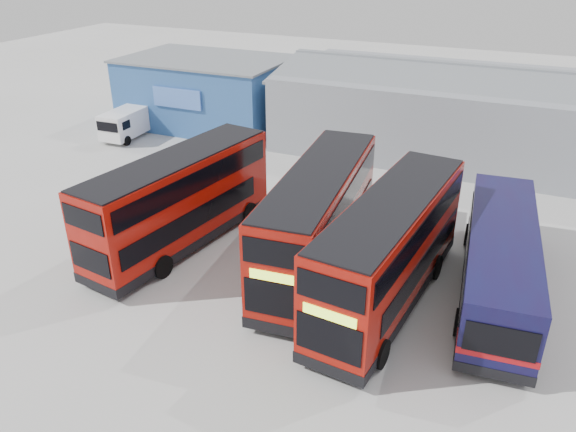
{
  "coord_description": "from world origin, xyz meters",
  "views": [
    {
      "loc": [
        9.26,
        -19.02,
        13.43
      ],
      "look_at": [
        0.12,
        1.61,
        2.1
      ],
      "focal_mm": 35.0,
      "sensor_mm": 36.0,
      "label": 1
    }
  ],
  "objects_px": {
    "maintenance_shed": "(509,117)",
    "panel_van": "(128,122)",
    "office_block": "(207,91)",
    "single_decker_blue": "(499,263)",
    "double_decker_left": "(180,202)",
    "double_decker_centre": "(318,221)",
    "double_decker_right": "(389,253)"
  },
  "relations": [
    {
      "from": "office_block",
      "to": "single_decker_blue",
      "type": "height_order",
      "value": "office_block"
    },
    {
      "from": "office_block",
      "to": "maintenance_shed",
      "type": "bearing_deg",
      "value": 5.21
    },
    {
      "from": "office_block",
      "to": "panel_van",
      "type": "bearing_deg",
      "value": -124.19
    },
    {
      "from": "office_block",
      "to": "double_decker_right",
      "type": "xyz_separation_m",
      "value": [
        19.21,
        -18.04,
        -0.29
      ]
    },
    {
      "from": "double_decker_left",
      "to": "double_decker_centre",
      "type": "xyz_separation_m",
      "value": [
        6.68,
        0.65,
        0.08
      ]
    },
    {
      "from": "office_block",
      "to": "single_decker_blue",
      "type": "xyz_separation_m",
      "value": [
        23.21,
        -15.75,
        -1.05
      ]
    },
    {
      "from": "double_decker_left",
      "to": "single_decker_blue",
      "type": "bearing_deg",
      "value": -164.82
    },
    {
      "from": "office_block",
      "to": "double_decker_right",
      "type": "bearing_deg",
      "value": -43.21
    },
    {
      "from": "office_block",
      "to": "panel_van",
      "type": "distance_m",
      "value": 6.59
    },
    {
      "from": "maintenance_shed",
      "to": "double_decker_left",
      "type": "distance_m",
      "value": 23.33
    },
    {
      "from": "single_decker_blue",
      "to": "double_decker_left",
      "type": "bearing_deg",
      "value": 1.36
    },
    {
      "from": "single_decker_blue",
      "to": "panel_van",
      "type": "xyz_separation_m",
      "value": [
        -26.82,
        10.43,
        -0.36
      ]
    },
    {
      "from": "double_decker_right",
      "to": "single_decker_blue",
      "type": "xyz_separation_m",
      "value": [
        4.0,
        2.29,
        -0.76
      ]
    },
    {
      "from": "maintenance_shed",
      "to": "single_decker_blue",
      "type": "bearing_deg",
      "value": -86.11
    },
    {
      "from": "maintenance_shed",
      "to": "panel_van",
      "type": "distance_m",
      "value": 26.69
    },
    {
      "from": "double_decker_right",
      "to": "panel_van",
      "type": "height_order",
      "value": "double_decker_right"
    },
    {
      "from": "double_decker_left",
      "to": "panel_van",
      "type": "distance_m",
      "value": 17.51
    },
    {
      "from": "maintenance_shed",
      "to": "double_decker_right",
      "type": "relative_size",
      "value": 2.75
    },
    {
      "from": "double_decker_left",
      "to": "double_decker_centre",
      "type": "height_order",
      "value": "double_decker_centre"
    },
    {
      "from": "office_block",
      "to": "panel_van",
      "type": "height_order",
      "value": "office_block"
    },
    {
      "from": "double_decker_right",
      "to": "office_block",
      "type": "bearing_deg",
      "value": 142.57
    },
    {
      "from": "single_decker_blue",
      "to": "panel_van",
      "type": "height_order",
      "value": "single_decker_blue"
    },
    {
      "from": "office_block",
      "to": "double_decker_left",
      "type": "distance_m",
      "value": 19.59
    },
    {
      "from": "double_decker_centre",
      "to": "double_decker_right",
      "type": "distance_m",
      "value": 3.74
    },
    {
      "from": "double_decker_left",
      "to": "double_decker_right",
      "type": "height_order",
      "value": "double_decker_right"
    },
    {
      "from": "office_block",
      "to": "maintenance_shed",
      "type": "height_order",
      "value": "maintenance_shed"
    },
    {
      "from": "double_decker_left",
      "to": "double_decker_centre",
      "type": "bearing_deg",
      "value": -165.78
    },
    {
      "from": "double_decker_centre",
      "to": "office_block",
      "type": "bearing_deg",
      "value": 128.02
    },
    {
      "from": "office_block",
      "to": "single_decker_blue",
      "type": "distance_m",
      "value": 28.07
    },
    {
      "from": "maintenance_shed",
      "to": "double_decker_left",
      "type": "bearing_deg",
      "value": -123.78
    },
    {
      "from": "panel_van",
      "to": "double_decker_left",
      "type": "bearing_deg",
      "value": -46.39
    },
    {
      "from": "maintenance_shed",
      "to": "panel_van",
      "type": "bearing_deg",
      "value": -164.02
    }
  ]
}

